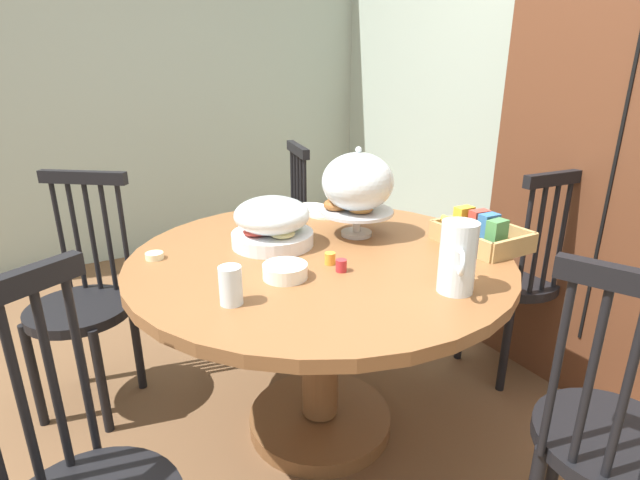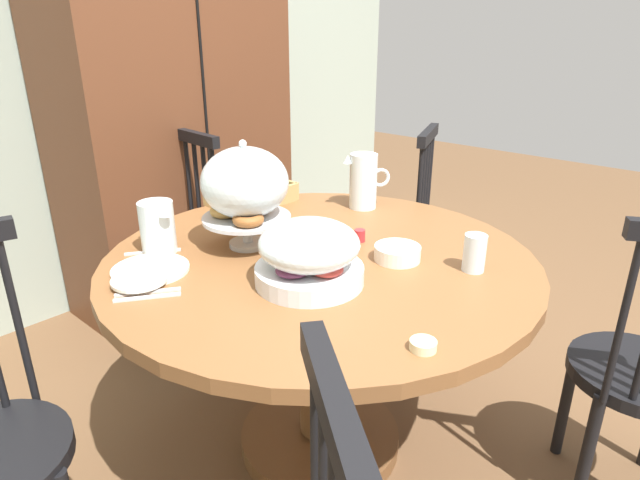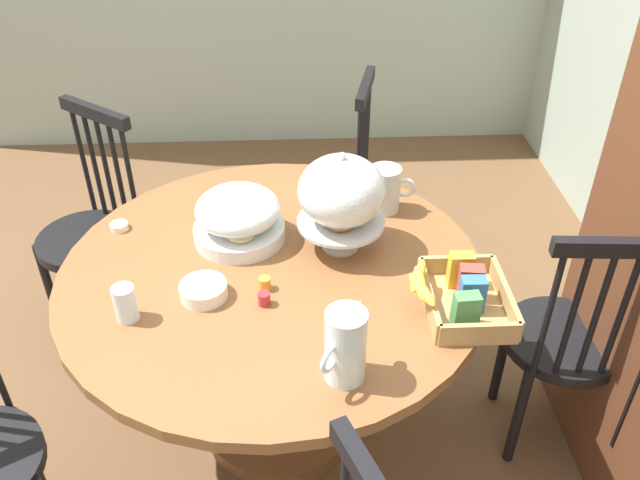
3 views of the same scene
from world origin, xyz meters
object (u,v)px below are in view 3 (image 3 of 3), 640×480
at_px(windsor_chair_host_seat, 92,237).
at_px(cereal_basket, 462,295).
at_px(windsor_chair_far_side, 331,189).
at_px(china_plate_large, 351,193).
at_px(fruit_platter_covered, 238,217).
at_px(orange_juice_pitcher, 345,349).
at_px(windsor_chair_facing_door, 565,344).
at_px(china_plate_small, 334,182).
at_px(butter_dish, 119,226).
at_px(cereal_bowl, 204,290).
at_px(milk_pitcher, 385,191).
at_px(drinking_glass, 125,303).
at_px(pastry_stand_with_dome, 341,194).
at_px(dining_table, 274,312).

xyz_separation_m(windsor_chair_host_seat, cereal_basket, (0.82, 1.30, 0.33)).
relative_size(windsor_chair_far_side, china_plate_large, 4.43).
bearing_deg(fruit_platter_covered, orange_juice_pitcher, 25.57).
xyz_separation_m(windsor_chair_far_side, china_plate_large, (0.52, 0.04, 0.29)).
height_order(windsor_chair_facing_door, windsor_chair_host_seat, same).
relative_size(china_plate_small, butter_dish, 2.50).
xyz_separation_m(china_plate_large, cereal_bowl, (0.55, -0.48, 0.02)).
height_order(milk_pitcher, drinking_glass, milk_pitcher).
bearing_deg(orange_juice_pitcher, cereal_basket, 124.98).
bearing_deg(windsor_chair_facing_door, drinking_glass, -84.93).
distance_m(milk_pitcher, cereal_bowl, 0.74).
relative_size(windsor_chair_host_seat, china_plate_small, 6.50).
height_order(pastry_stand_with_dome, china_plate_large, pastry_stand_with_dome).
distance_m(china_plate_large, butter_dish, 0.82).
bearing_deg(cereal_bowl, windsor_chair_far_side, 157.24).
xyz_separation_m(windsor_chair_far_side, drinking_glass, (1.15, -0.65, 0.34)).
distance_m(orange_juice_pitcher, drinking_glass, 0.65).
bearing_deg(windsor_chair_far_side, pastry_stand_with_dome, -1.83).
height_order(fruit_platter_covered, cereal_bowl, fruit_platter_covered).
bearing_deg(china_plate_small, pastry_stand_with_dome, -0.74).
bearing_deg(dining_table, china_plate_small, 155.07).
xyz_separation_m(orange_juice_pitcher, drinking_glass, (-0.25, -0.59, -0.04)).
distance_m(fruit_platter_covered, china_plate_large, 0.47).
bearing_deg(cereal_basket, butter_dish, -112.90).
bearing_deg(fruit_platter_covered, dining_table, 33.42).
height_order(orange_juice_pitcher, china_plate_small, orange_juice_pitcher).
bearing_deg(dining_table, fruit_platter_covered, -146.58).
bearing_deg(china_plate_large, fruit_platter_covered, -56.99).
distance_m(orange_juice_pitcher, china_plate_small, 0.95).
bearing_deg(windsor_chair_far_side, cereal_bowl, -22.76).
bearing_deg(butter_dish, china_plate_small, 108.60).
bearing_deg(china_plate_large, pastry_stand_with_dome, -11.34).
height_order(orange_juice_pitcher, milk_pitcher, orange_juice_pitcher).
height_order(windsor_chair_host_seat, drinking_glass, windsor_chair_host_seat).
height_order(fruit_platter_covered, china_plate_large, fruit_platter_covered).
relative_size(dining_table, milk_pitcher, 7.01).
bearing_deg(cereal_bowl, orange_juice_pitcher, 49.59).
relative_size(windsor_chair_facing_door, orange_juice_pitcher, 4.62).
xyz_separation_m(dining_table, fruit_platter_covered, (-0.16, -0.11, 0.27)).
xyz_separation_m(windsor_chair_facing_door, china_plate_small, (-0.58, -0.73, 0.30)).
distance_m(dining_table, windsor_chair_facing_door, 0.97).
bearing_deg(china_plate_large, windsor_chair_facing_door, 53.00).
xyz_separation_m(cereal_basket, china_plate_large, (-0.63, -0.26, -0.04)).
bearing_deg(butter_dish, milk_pitcher, 95.10).
bearing_deg(cereal_bowl, dining_table, 123.10).
xyz_separation_m(windsor_chair_host_seat, fruit_platter_covered, (0.44, 0.64, 0.37)).
distance_m(cereal_basket, drinking_glass, 0.95).
relative_size(dining_table, cereal_basket, 4.20).
height_order(windsor_chair_facing_door, cereal_bowl, windsor_chair_facing_door).
bearing_deg(windsor_chair_facing_door, orange_juice_pitcher, -64.47).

